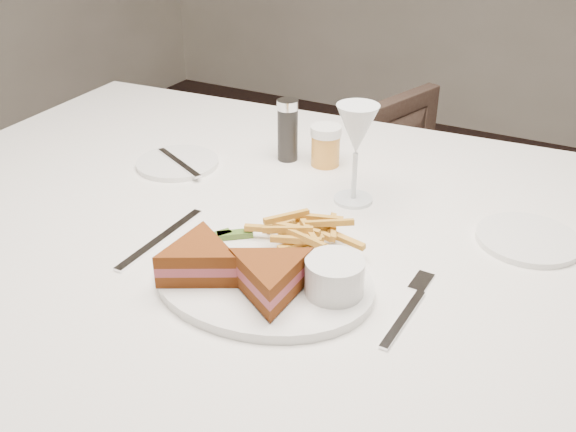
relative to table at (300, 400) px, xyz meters
The scene contains 3 objects.
table is the anchor object (origin of this frame).
chair_far 0.84m from the table, 85.81° to the left, with size 0.70×0.65×0.72m, color #4C392F.
table_setting 0.42m from the table, 78.79° to the right, with size 0.82×0.59×0.18m.
Camera 1 is at (0.08, -0.84, 1.27)m, focal length 40.00 mm.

